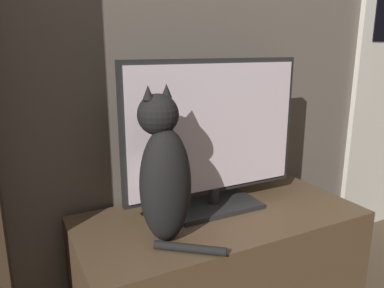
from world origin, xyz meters
TOP-DOWN VIEW (x-y plane):
  - tv_stand at (0.00, 0.92)m, footprint 1.12×0.53m
  - tv at (0.01, 0.99)m, footprint 0.75×0.22m
  - cat at (-0.27, 0.84)m, footprint 0.24×0.31m

SIDE VIEW (x-z plane):
  - tv_stand at x=0.00m, z-range 0.00..0.44m
  - cat at x=-0.27m, z-range 0.41..0.93m
  - tv at x=0.01m, z-range 0.44..1.03m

